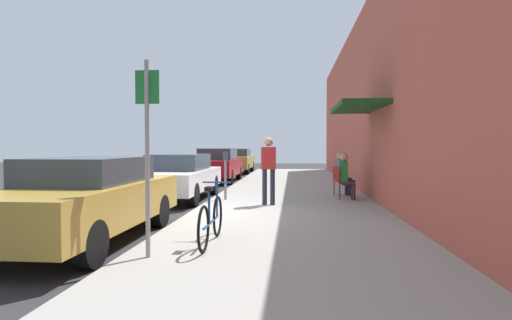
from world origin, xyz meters
The scene contains 15 objects.
ground_plane centered at (0.00, 0.00, 0.00)m, with size 60.00×60.00×0.00m, color #2D2D30.
sidewalk_slab centered at (2.25, 2.00, 0.06)m, with size 4.50×32.00×0.12m, color #9E9B93.
building_facade centered at (4.65, 2.00, 2.99)m, with size 1.40×32.00×5.99m.
parked_car_0 centered at (-1.10, -2.36, 0.74)m, with size 1.80×4.40×1.41m.
parked_car_1 centered at (-1.10, 3.07, 0.71)m, with size 1.80×4.40×1.36m.
parked_car_2 centered at (-1.10, 9.35, 0.77)m, with size 1.80×4.40×1.51m.
parked_car_3 centered at (-1.10, 15.69, 0.76)m, with size 1.80×4.40×1.47m.
parking_meter centered at (0.45, 2.31, 0.89)m, with size 0.12×0.10×1.32m.
street_sign centered at (0.40, -3.58, 1.64)m, with size 0.32×0.06×2.60m.
bicycle_0 centered at (1.09, -2.78, 0.48)m, with size 0.46×1.71×0.90m.
cafe_chair_0 centered at (3.73, 2.64, 0.62)m, with size 0.48×0.48×0.87m.
seated_patron_0 centered at (3.79, 2.64, 0.82)m, with size 0.45×0.39×1.29m.
cafe_chair_1 centered at (3.73, 3.54, 0.62)m, with size 0.56×0.56×0.87m.
seated_patron_1 centered at (3.79, 3.56, 0.82)m, with size 0.51×0.47×1.29m.
pedestrian_standing centered at (1.70, 1.38, 1.12)m, with size 0.36×0.22×1.70m.
Camera 1 is at (2.31, -8.74, 1.58)m, focal length 28.36 mm.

